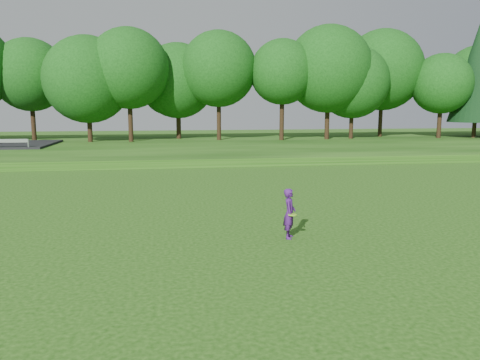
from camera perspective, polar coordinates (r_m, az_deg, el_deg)
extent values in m
plane|color=#163E0B|center=(13.76, -3.20, -8.92)|extent=(140.00, 140.00, 0.00)
cube|color=#163E0B|center=(47.21, -7.20, 4.17)|extent=(130.00, 30.00, 0.60)
cube|color=gray|center=(33.32, -6.52, 1.70)|extent=(130.00, 1.60, 0.04)
imported|color=#461769|center=(15.15, 6.05, -4.08)|extent=(0.56, 0.69, 1.62)
cylinder|color=#95EA25|center=(14.89, 6.41, -4.23)|extent=(0.28, 0.28, 0.03)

